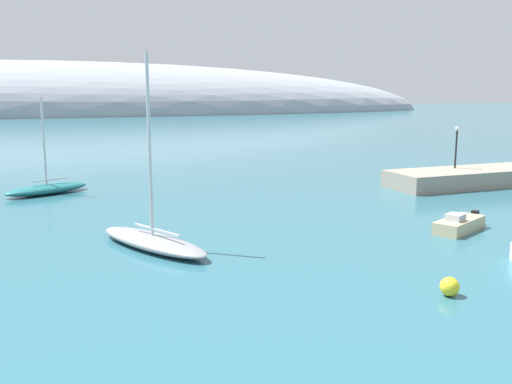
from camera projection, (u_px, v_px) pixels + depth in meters
breakwater_rocks at (477, 177)px, 50.31m from camera, size 16.99×5.75×1.46m
distant_ridge at (40, 114)px, 201.28m from camera, size 303.65×74.02×36.69m
sailboat_teal_mid_mooring at (47, 188)px, 45.98m from camera, size 7.09×5.11×7.73m
sailboat_grey_outer_mooring at (152, 240)px, 30.22m from camera, size 5.81×8.46×10.17m
motorboat_sand_outer at (459, 224)px, 33.88m from camera, size 4.43×3.23×1.15m
mooring_buoy_yellow at (450, 287)px, 23.21m from camera, size 0.79×0.79×0.79m
harbor_lamp_post at (456, 142)px, 50.04m from camera, size 0.36×0.36×3.66m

